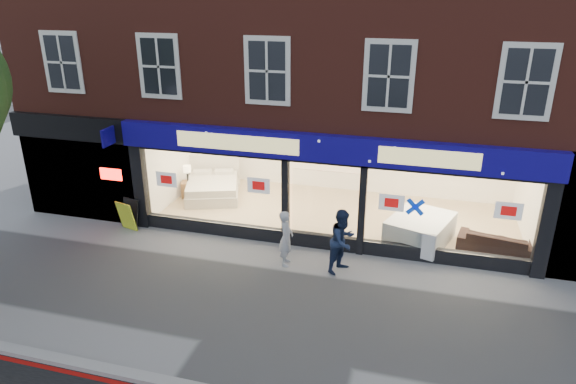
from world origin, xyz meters
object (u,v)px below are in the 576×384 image
at_px(mattress_stack, 420,229).
at_px(display_bed, 213,186).
at_px(sofa, 497,242).
at_px(pedestrian_blue, 343,241).
at_px(pedestrian_grey, 286,238).
at_px(a_board, 128,215).

bearing_deg(mattress_stack, display_bed, 167.06).
xyz_separation_m(sofa, pedestrian_blue, (-3.87, -1.89, 0.45)).
xyz_separation_m(sofa, pedestrian_grey, (-5.32, -1.95, 0.36)).
bearing_deg(sofa, pedestrian_blue, 36.98).
xyz_separation_m(pedestrian_grey, pedestrian_blue, (1.46, 0.06, 0.09)).
bearing_deg(pedestrian_grey, mattress_stack, -64.59).
height_order(pedestrian_grey, pedestrian_blue, pedestrian_blue).
bearing_deg(a_board, display_bed, 77.98).
height_order(display_bed, pedestrian_grey, pedestrian_grey).
relative_size(mattress_stack, a_board, 2.43).
xyz_separation_m(a_board, pedestrian_grey, (5.09, -0.75, 0.29)).
distance_m(sofa, a_board, 10.48).
height_order(display_bed, mattress_stack, display_bed).
bearing_deg(mattress_stack, a_board, -171.20).
bearing_deg(pedestrian_grey, display_bed, 38.40).
relative_size(mattress_stack, pedestrian_grey, 1.50).
height_order(mattress_stack, sofa, mattress_stack).
relative_size(sofa, pedestrian_grey, 1.33).
height_order(display_bed, sofa, display_bed).
bearing_deg(display_bed, sofa, -30.55).
relative_size(mattress_stack, sofa, 1.13).
bearing_deg(pedestrian_blue, display_bed, 82.56).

